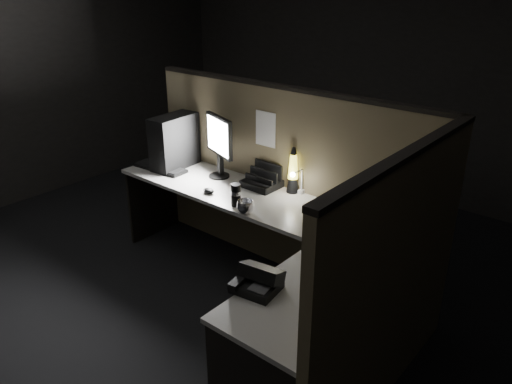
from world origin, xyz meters
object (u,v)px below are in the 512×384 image
Objects in this scene: desk_phone at (257,280)px; lava_lamp at (293,174)px; pc_tower at (174,142)px; monitor at (219,141)px; keyboard at (160,168)px.

lava_lamp is at bearing 109.48° from desk_phone.
lava_lamp is (1.12, 0.20, -0.08)m from pc_tower.
monitor is at bearing -169.79° from lava_lamp.
lava_lamp is at bearing 5.95° from pc_tower.
monitor is at bearing 6.10° from pc_tower.
keyboard is 1.39× the size of lava_lamp.
pc_tower reaches higher than keyboard.
pc_tower is 2.01m from desk_phone.
lava_lamp reaches higher than desk_phone.
pc_tower is at bearing -149.45° from monitor.
pc_tower is at bearing -169.69° from lava_lamp.
monitor is 1.94× the size of desk_phone.
pc_tower is at bearing 142.30° from desk_phone.
pc_tower is 0.47m from monitor.
monitor is (0.46, 0.08, 0.08)m from pc_tower.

